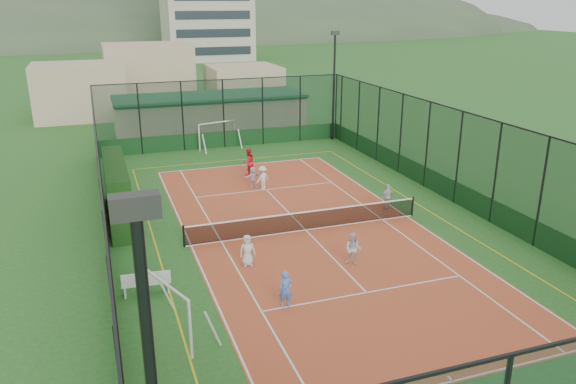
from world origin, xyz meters
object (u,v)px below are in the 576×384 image
at_px(child_far_left, 263,178).
at_px(child_far_right, 387,197).
at_px(clubhouse, 210,114).
at_px(coach, 248,162).
at_px(futsal_goal_near, 166,310).
at_px(child_far_back, 253,177).
at_px(futsal_goal_far, 217,135).
at_px(child_near_right, 353,249).
at_px(white_bench, 146,282).
at_px(floodlight_ne, 334,87).
at_px(child_near_mid, 286,289).
at_px(child_near_left, 247,250).

relative_size(child_far_left, child_far_right, 0.99).
relative_size(clubhouse, coach, 8.95).
distance_m(futsal_goal_near, child_far_right, 14.87).
bearing_deg(child_far_back, coach, -122.20).
bearing_deg(futsal_goal_far, child_near_right, -102.58).
bearing_deg(child_far_back, child_far_right, 110.61).
xyz_separation_m(white_bench, child_near_right, (8.31, -0.32, 0.21)).
distance_m(child_far_right, child_far_back, 8.16).
bearing_deg(clubhouse, floodlight_ne, -32.12).
height_order(child_far_left, coach, coach).
height_order(child_far_right, child_far_back, child_far_right).
bearing_deg(white_bench, coach, 64.94).
height_order(child_near_mid, coach, coach).
height_order(white_bench, coach, coach).
bearing_deg(child_near_right, futsal_goal_near, -122.06).
distance_m(floodlight_ne, white_bench, 26.40).
distance_m(floodlight_ne, child_far_left, 13.78).
xyz_separation_m(child_near_left, child_far_back, (3.01, 9.82, -0.05)).
bearing_deg(child_far_right, child_near_left, 13.07).
height_order(clubhouse, coach, clubhouse).
bearing_deg(child_near_left, futsal_goal_near, -132.28).
xyz_separation_m(floodlight_ne, child_near_left, (-12.21, -19.29, -3.45)).
xyz_separation_m(white_bench, futsal_goal_far, (7.23, 20.55, 0.48)).
bearing_deg(child_far_left, coach, -117.06).
xyz_separation_m(child_far_left, child_far_back, (-0.42, 0.59, -0.08)).
bearing_deg(child_far_back, child_near_right, 72.90).
bearing_deg(white_bench, child_near_left, 19.23).
distance_m(futsal_goal_far, child_far_back, 9.65).
bearing_deg(coach, child_near_right, 71.07).
distance_m(clubhouse, white_bench, 26.95).
bearing_deg(child_far_left, futsal_goal_far, -115.25).
xyz_separation_m(floodlight_ne, futsal_goal_near, (-16.05, -23.51, -3.13)).
xyz_separation_m(clubhouse, child_far_left, (-0.18, -15.45, -0.87)).
bearing_deg(child_far_right, clubhouse, -87.69).
relative_size(child_far_left, child_far_back, 1.12).
distance_m(futsal_goal_near, child_far_left, 15.30).
height_order(futsal_goal_near, child_far_left, futsal_goal_near).
bearing_deg(child_near_right, white_bench, -143.72).
height_order(white_bench, futsal_goal_far, futsal_goal_far).
relative_size(child_near_left, child_near_right, 0.95).
xyz_separation_m(child_near_left, coach, (3.41, 12.20, 0.18)).
bearing_deg(child_far_left, child_far_back, -82.02).
relative_size(child_near_left, child_far_left, 0.96).
height_order(white_bench, child_near_mid, child_near_mid).
bearing_deg(futsal_goal_far, child_far_right, -85.85).
bearing_deg(coach, clubhouse, -112.82).
distance_m(floodlight_ne, child_near_right, 22.48).
xyz_separation_m(child_near_mid, coach, (3.00, 15.86, 0.17)).
bearing_deg(child_far_right, white_bench, 10.00).
bearing_deg(coach, child_near_left, 52.49).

